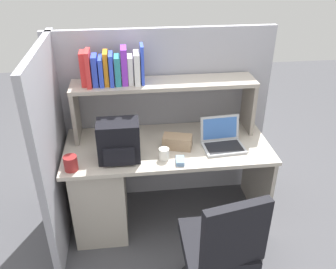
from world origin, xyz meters
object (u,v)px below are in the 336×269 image
(backpack, at_px, (119,142))
(computer_mouse, at_px, (180,161))
(laptop, at_px, (222,140))
(tissue_box, at_px, (177,142))
(paper_cup, at_px, (164,154))
(office_chair, at_px, (220,256))
(snack_canister, at_px, (71,163))

(backpack, bearing_deg, computer_mouse, -13.70)
(backpack, bearing_deg, laptop, 6.34)
(tissue_box, bearing_deg, laptop, 12.90)
(backpack, relative_size, paper_cup, 3.46)
(backpack, bearing_deg, office_chair, -48.89)
(computer_mouse, relative_size, snack_canister, 0.96)
(computer_mouse, bearing_deg, tissue_box, 93.31)
(backpack, height_order, computer_mouse, backpack)
(tissue_box, bearing_deg, backpack, -150.46)
(paper_cup, height_order, snack_canister, snack_canister)
(tissue_box, bearing_deg, office_chair, -62.43)
(computer_mouse, height_order, tissue_box, tissue_box)
(paper_cup, height_order, tissue_box, tissue_box)
(laptop, xyz_separation_m, computer_mouse, (-0.36, -0.19, -0.03))
(tissue_box, relative_size, office_chair, 0.24)
(laptop, height_order, office_chair, laptop)
(backpack, relative_size, computer_mouse, 2.89)
(laptop, distance_m, computer_mouse, 0.41)
(snack_canister, bearing_deg, backpack, 16.71)
(laptop, height_order, snack_canister, laptop)
(laptop, xyz_separation_m, tissue_box, (-0.35, 0.02, -0.00))
(laptop, distance_m, tissue_box, 0.35)
(computer_mouse, bearing_deg, snack_canister, -174.52)
(paper_cup, bearing_deg, office_chair, -66.53)
(laptop, bearing_deg, tissue_box, 176.92)
(computer_mouse, xyz_separation_m, snack_canister, (-0.77, 0.00, 0.04))
(snack_canister, distance_m, office_chair, 1.18)
(computer_mouse, xyz_separation_m, office_chair, (0.17, -0.59, -0.35))
(backpack, xyz_separation_m, paper_cup, (0.32, -0.04, -0.10))
(snack_canister, relative_size, office_chair, 0.12)
(laptop, relative_size, computer_mouse, 3.15)
(tissue_box, bearing_deg, computer_mouse, -76.49)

